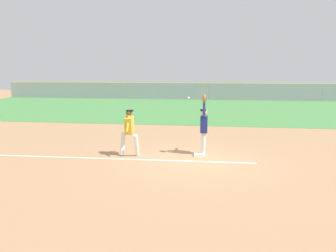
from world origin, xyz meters
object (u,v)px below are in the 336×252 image
object	(u,v)px
runner	(129,129)
parked_car_black	(250,92)
parked_car_tan	(197,91)
baseball	(189,98)
fielder	(204,125)
first_base	(199,155)
parked_car_red	(293,92)
parked_car_white	(151,91)

from	to	relation	value
runner	parked_car_black	world-z (taller)	runner
parked_car_tan	baseball	bearing A→B (deg)	-86.33
fielder	runner	distance (m)	2.74
first_base	baseball	xyz separation A→B (m)	(-0.43, 0.28, 2.08)
fielder	parked_car_tan	bearing A→B (deg)	-88.19
baseball	parked_car_tan	world-z (taller)	baseball
baseball	parked_car_red	size ratio (longest dim) A/B	0.02
parked_car_black	parked_car_red	xyz separation A→B (m)	(4.68, -0.07, 0.00)
parked_car_black	parked_car_red	distance (m)	4.68
first_base	parked_car_red	world-z (taller)	parked_car_red
fielder	parked_car_white	distance (m)	28.52
fielder	parked_car_white	size ratio (longest dim) A/B	0.51
runner	baseball	size ratio (longest dim) A/B	23.24
parked_car_black	parked_car_tan	bearing A→B (deg)	178.19
baseball	parked_car_tan	bearing A→B (deg)	92.51
baseball	parked_car_red	bearing A→B (deg)	70.49
runner	parked_car_red	xyz separation A→B (m)	(11.61, 27.49, -0.32)
fielder	parked_car_red	xyz separation A→B (m)	(8.93, 26.93, -0.45)
runner	parked_car_black	size ratio (longest dim) A/B	0.39
runner	baseball	bearing A→B (deg)	16.60
parked_car_white	parked_car_black	size ratio (longest dim) A/B	1.00
first_base	fielder	world-z (taller)	fielder
parked_car_tan	parked_car_black	world-z (taller)	same
runner	parked_car_black	xyz separation A→B (m)	(6.93, 27.56, -0.32)
parked_car_white	parked_car_tan	xyz separation A→B (m)	(5.53, -0.33, 0.00)
baseball	parked_car_black	bearing A→B (deg)	79.82
fielder	baseball	xyz separation A→B (m)	(-0.58, 0.10, 0.99)
fielder	runner	xyz separation A→B (m)	(-2.68, -0.56, -0.12)
first_base	parked_car_red	size ratio (longest dim) A/B	0.08
runner	baseball	distance (m)	2.47
fielder	parked_car_black	distance (m)	27.34
parked_car_tan	runner	bearing A→B (deg)	-90.72
parked_car_white	parked_car_tan	size ratio (longest dim) A/B	1.00
runner	parked_car_tan	bearing A→B (deg)	87.53
baseball	parked_car_white	xyz separation A→B (m)	(-6.72, 27.47, -1.44)
fielder	parked_car_red	distance (m)	28.38
first_base	baseball	size ratio (longest dim) A/B	5.14
runner	baseball	world-z (taller)	baseball
first_base	parked_car_tan	xyz separation A→B (m)	(-1.62, 27.42, 0.63)
fielder	parked_car_white	bearing A→B (deg)	-77.08
first_base	parked_car_tan	world-z (taller)	parked_car_tan
first_base	parked_car_red	xyz separation A→B (m)	(9.08, 27.11, 0.63)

